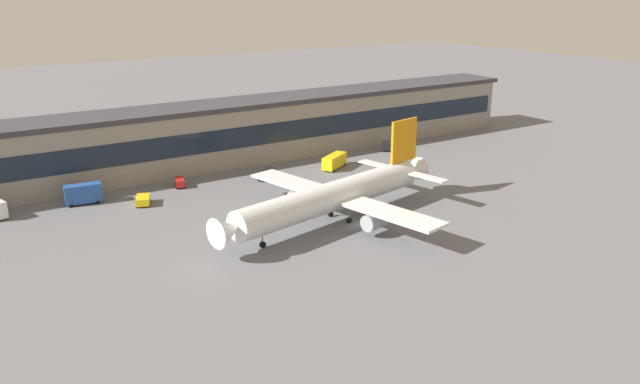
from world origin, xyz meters
The scene contains 9 objects.
ground_plane centered at (0.00, 0.00, 0.00)m, with size 600.00×600.00×0.00m, color slate.
terminal_building centered at (0.00, 53.64, 7.65)m, with size 176.71×14.71×15.26m.
airliner centered at (-2.25, 3.80, 5.17)m, with size 53.40×45.73×16.71m.
crew_van centered at (40.69, 39.29, 1.46)m, with size 5.22×5.24×2.55m.
catering_truck centered at (-39.64, 40.38, 2.29)m, with size 7.44×3.39×4.15m.
follow_me_car centered at (-18.73, 40.71, 1.09)m, with size 3.21×4.78×1.85m.
belt_loader centered at (0.25, 35.60, 1.15)m, with size 6.15×5.70×1.95m.
fuel_truck centered at (18.60, 34.24, 1.88)m, with size 8.68×6.61×3.35m.
pushback_tractor centered at (-29.56, 33.13, 1.05)m, with size 4.16×5.41×1.75m.
Camera 1 is at (-65.42, -87.57, 42.32)m, focal length 35.17 mm.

